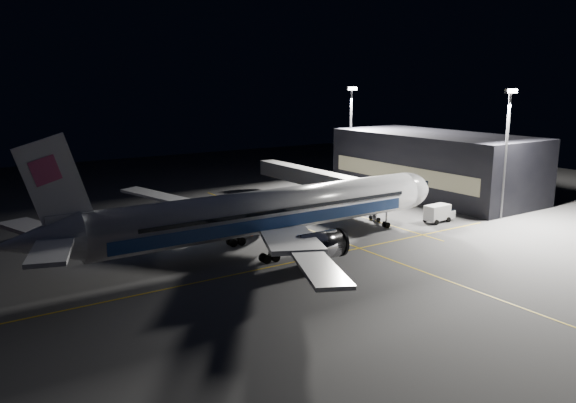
{
  "coord_description": "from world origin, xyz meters",
  "views": [
    {
      "loc": [
        -37.62,
        -60.32,
        21.66
      ],
      "look_at": [
        3.05,
        0.68,
        6.0
      ],
      "focal_mm": 35.0,
      "sensor_mm": 36.0,
      "label": 1
    }
  ],
  "objects_px": {
    "floodlight_mast_south": "(507,142)",
    "safety_cone_b": "(284,230)",
    "service_truck": "(439,213)",
    "floodlight_mast_north": "(351,127)",
    "safety_cone_c": "(252,234)",
    "baggage_tug": "(161,217)",
    "jet_bridge": "(322,180)",
    "safety_cone_a": "(259,222)",
    "airliner": "(264,212)"
  },
  "relations": [
    {
      "from": "floodlight_mast_south",
      "to": "safety_cone_c",
      "type": "xyz_separation_m",
      "value": [
        -38.82,
        13.25,
        -12.05
      ]
    },
    {
      "from": "airliner",
      "to": "safety_cone_c",
      "type": "height_order",
      "value": "airliner"
    },
    {
      "from": "airliner",
      "to": "safety_cone_b",
      "type": "xyz_separation_m",
      "value": [
        7.08,
        6.12,
        -4.82
      ]
    },
    {
      "from": "service_truck",
      "to": "safety_cone_c",
      "type": "distance_m",
      "value": 30.25
    },
    {
      "from": "baggage_tug",
      "to": "safety_cone_c",
      "type": "bearing_deg",
      "value": -63.88
    },
    {
      "from": "airliner",
      "to": "safety_cone_c",
      "type": "distance_m",
      "value": 8.99
    },
    {
      "from": "jet_bridge",
      "to": "baggage_tug",
      "type": "bearing_deg",
      "value": 172.18
    },
    {
      "from": "jet_bridge",
      "to": "floodlight_mast_south",
      "type": "relative_size",
      "value": 1.66
    },
    {
      "from": "floodlight_mast_south",
      "to": "airliner",
      "type": "bearing_deg",
      "value": 171.67
    },
    {
      "from": "safety_cone_b",
      "to": "floodlight_mast_north",
      "type": "bearing_deg",
      "value": 37.27
    },
    {
      "from": "floodlight_mast_south",
      "to": "service_truck",
      "type": "relative_size",
      "value": 3.71
    },
    {
      "from": "baggage_tug",
      "to": "airliner",
      "type": "bearing_deg",
      "value": -77.61
    },
    {
      "from": "floodlight_mast_south",
      "to": "service_truck",
      "type": "bearing_deg",
      "value": 158.05
    },
    {
      "from": "airliner",
      "to": "baggage_tug",
      "type": "bearing_deg",
      "value": 104.26
    },
    {
      "from": "safety_cone_b",
      "to": "safety_cone_c",
      "type": "distance_m",
      "value": 4.95
    },
    {
      "from": "baggage_tug",
      "to": "safety_cone_b",
      "type": "relative_size",
      "value": 3.81
    },
    {
      "from": "airliner",
      "to": "service_truck",
      "type": "relative_size",
      "value": 11.02
    },
    {
      "from": "baggage_tug",
      "to": "safety_cone_b",
      "type": "distance_m",
      "value": 20.32
    },
    {
      "from": "floodlight_mast_north",
      "to": "baggage_tug",
      "type": "bearing_deg",
      "value": -167.91
    },
    {
      "from": "service_truck",
      "to": "safety_cone_c",
      "type": "xyz_separation_m",
      "value": [
        -28.79,
        9.2,
        -1.17
      ]
    },
    {
      "from": "floodlight_mast_north",
      "to": "baggage_tug",
      "type": "xyz_separation_m",
      "value": [
        -46.67,
        -9.99,
        -11.51
      ]
    },
    {
      "from": "jet_bridge",
      "to": "floodlight_mast_north",
      "type": "distance_m",
      "value": 24.06
    },
    {
      "from": "jet_bridge",
      "to": "safety_cone_c",
      "type": "bearing_deg",
      "value": -152.53
    },
    {
      "from": "floodlight_mast_south",
      "to": "floodlight_mast_north",
      "type": "bearing_deg",
      "value": 90.0
    },
    {
      "from": "floodlight_mast_north",
      "to": "safety_cone_a",
      "type": "height_order",
      "value": "floodlight_mast_north"
    },
    {
      "from": "service_truck",
      "to": "safety_cone_c",
      "type": "bearing_deg",
      "value": 159.0
    },
    {
      "from": "safety_cone_a",
      "to": "safety_cone_b",
      "type": "height_order",
      "value": "safety_cone_b"
    },
    {
      "from": "floodlight_mast_south",
      "to": "safety_cone_c",
      "type": "relative_size",
      "value": 32.3
    },
    {
      "from": "floodlight_mast_south",
      "to": "safety_cone_b",
      "type": "relative_size",
      "value": 30.02
    },
    {
      "from": "safety_cone_b",
      "to": "safety_cone_a",
      "type": "bearing_deg",
      "value": 94.81
    },
    {
      "from": "floodlight_mast_north",
      "to": "service_truck",
      "type": "xyz_separation_m",
      "value": [
        -10.03,
        -33.96,
        -10.88
      ]
    },
    {
      "from": "jet_bridge",
      "to": "safety_cone_c",
      "type": "xyz_separation_m",
      "value": [
        -20.82,
        -10.82,
        -4.26
      ]
    },
    {
      "from": "jet_bridge",
      "to": "baggage_tug",
      "type": "distance_m",
      "value": 29.17
    },
    {
      "from": "airliner",
      "to": "floodlight_mast_south",
      "type": "bearing_deg",
      "value": -8.33
    },
    {
      "from": "airliner",
      "to": "floodlight_mast_south",
      "type": "height_order",
      "value": "floodlight_mast_south"
    },
    {
      "from": "jet_bridge",
      "to": "floodlight_mast_north",
      "type": "height_order",
      "value": "floodlight_mast_north"
    },
    {
      "from": "safety_cone_a",
      "to": "safety_cone_c",
      "type": "height_order",
      "value": "safety_cone_c"
    },
    {
      "from": "service_truck",
      "to": "safety_cone_a",
      "type": "relative_size",
      "value": 9.35
    },
    {
      "from": "safety_cone_a",
      "to": "service_truck",
      "type": "bearing_deg",
      "value": -30.63
    },
    {
      "from": "safety_cone_c",
      "to": "service_truck",
      "type": "bearing_deg",
      "value": -17.73
    },
    {
      "from": "safety_cone_a",
      "to": "airliner",
      "type": "bearing_deg",
      "value": -117.52
    },
    {
      "from": "floodlight_mast_north",
      "to": "safety_cone_c",
      "type": "height_order",
      "value": "floodlight_mast_north"
    },
    {
      "from": "safety_cone_b",
      "to": "jet_bridge",
      "type": "bearing_deg",
      "value": 36.73
    },
    {
      "from": "floodlight_mast_north",
      "to": "safety_cone_a",
      "type": "bearing_deg",
      "value": -150.62
    },
    {
      "from": "floodlight_mast_north",
      "to": "floodlight_mast_south",
      "type": "relative_size",
      "value": 1.0
    },
    {
      "from": "floodlight_mast_north",
      "to": "safety_cone_b",
      "type": "xyz_separation_m",
      "value": [
        -34.0,
        -25.87,
        -12.03
      ]
    },
    {
      "from": "jet_bridge",
      "to": "safety_cone_b",
      "type": "xyz_separation_m",
      "value": [
        -16.0,
        -11.94,
        -4.24
      ]
    },
    {
      "from": "baggage_tug",
      "to": "jet_bridge",
      "type": "bearing_deg",
      "value": -9.69
    },
    {
      "from": "jet_bridge",
      "to": "baggage_tug",
      "type": "relative_size",
      "value": 13.11
    },
    {
      "from": "airliner",
      "to": "baggage_tug",
      "type": "xyz_separation_m",
      "value": [
        -5.59,
        21.99,
        -4.3
      ]
    }
  ]
}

